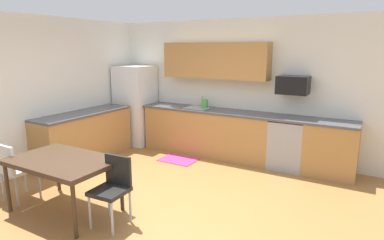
{
  "coord_description": "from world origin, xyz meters",
  "views": [
    {
      "loc": [
        2.58,
        -3.48,
        2.13
      ],
      "look_at": [
        0.0,
        1.0,
        1.0
      ],
      "focal_mm": 30.56,
      "sensor_mm": 36.0,
      "label": 1
    }
  ],
  "objects_px": {
    "refrigerator": "(136,105)",
    "chair_near_table": "(113,185)",
    "microwave": "(293,85)",
    "dining_table": "(63,163)",
    "kettle": "(205,104)",
    "chair_far_side": "(14,167)",
    "oven_range": "(288,143)"
  },
  "relations": [
    {
      "from": "dining_table",
      "to": "microwave",
      "type": "bearing_deg",
      "value": 56.27
    },
    {
      "from": "chair_near_table",
      "to": "kettle",
      "type": "relative_size",
      "value": 4.25
    },
    {
      "from": "microwave",
      "to": "chair_far_side",
      "type": "height_order",
      "value": "microwave"
    },
    {
      "from": "dining_table",
      "to": "chair_far_side",
      "type": "relative_size",
      "value": 1.65
    },
    {
      "from": "oven_range",
      "to": "microwave",
      "type": "xyz_separation_m",
      "value": [
        0.0,
        0.1,
        1.05
      ]
    },
    {
      "from": "oven_range",
      "to": "refrigerator",
      "type": "bearing_deg",
      "value": -178.66
    },
    {
      "from": "refrigerator",
      "to": "dining_table",
      "type": "relative_size",
      "value": 1.25
    },
    {
      "from": "dining_table",
      "to": "refrigerator",
      "type": "bearing_deg",
      "value": 112.82
    },
    {
      "from": "microwave",
      "to": "dining_table",
      "type": "height_order",
      "value": "microwave"
    },
    {
      "from": "microwave",
      "to": "chair_far_side",
      "type": "distance_m",
      "value": 4.62
    },
    {
      "from": "refrigerator",
      "to": "chair_near_table",
      "type": "bearing_deg",
      "value": -55.04
    },
    {
      "from": "dining_table",
      "to": "chair_far_side",
      "type": "bearing_deg",
      "value": -169.87
    },
    {
      "from": "microwave",
      "to": "chair_near_table",
      "type": "xyz_separation_m",
      "value": [
        -1.37,
        -3.13,
        -1.0
      ]
    },
    {
      "from": "refrigerator",
      "to": "oven_range",
      "type": "xyz_separation_m",
      "value": [
        3.43,
        0.08,
        -0.42
      ]
    },
    {
      "from": "oven_range",
      "to": "kettle",
      "type": "distance_m",
      "value": 1.82
    },
    {
      "from": "chair_far_side",
      "to": "dining_table",
      "type": "bearing_deg",
      "value": 10.13
    },
    {
      "from": "refrigerator",
      "to": "chair_far_side",
      "type": "height_order",
      "value": "refrigerator"
    },
    {
      "from": "oven_range",
      "to": "chair_near_table",
      "type": "xyz_separation_m",
      "value": [
        -1.37,
        -3.03,
        0.05
      ]
    },
    {
      "from": "chair_near_table",
      "to": "kettle",
      "type": "distance_m",
      "value": 3.15
    },
    {
      "from": "microwave",
      "to": "oven_range",
      "type": "bearing_deg",
      "value": -90.0
    },
    {
      "from": "dining_table",
      "to": "kettle",
      "type": "relative_size",
      "value": 7.0
    },
    {
      "from": "oven_range",
      "to": "dining_table",
      "type": "xyz_separation_m",
      "value": [
        -2.15,
        -3.12,
        0.21
      ]
    },
    {
      "from": "chair_near_table",
      "to": "kettle",
      "type": "bearing_deg",
      "value": 96.72
    },
    {
      "from": "chair_near_table",
      "to": "dining_table",
      "type": "bearing_deg",
      "value": -173.65
    },
    {
      "from": "kettle",
      "to": "chair_far_side",
      "type": "bearing_deg",
      "value": -110.84
    },
    {
      "from": "chair_near_table",
      "to": "microwave",
      "type": "bearing_deg",
      "value": 66.46
    },
    {
      "from": "kettle",
      "to": "dining_table",
      "type": "bearing_deg",
      "value": -97.57
    },
    {
      "from": "refrigerator",
      "to": "oven_range",
      "type": "relative_size",
      "value": 1.93
    },
    {
      "from": "oven_range",
      "to": "dining_table",
      "type": "height_order",
      "value": "oven_range"
    },
    {
      "from": "refrigerator",
      "to": "chair_near_table",
      "type": "height_order",
      "value": "refrigerator"
    },
    {
      "from": "microwave",
      "to": "kettle",
      "type": "bearing_deg",
      "value": -178.34
    },
    {
      "from": "dining_table",
      "to": "chair_far_side",
      "type": "height_order",
      "value": "chair_far_side"
    }
  ]
}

